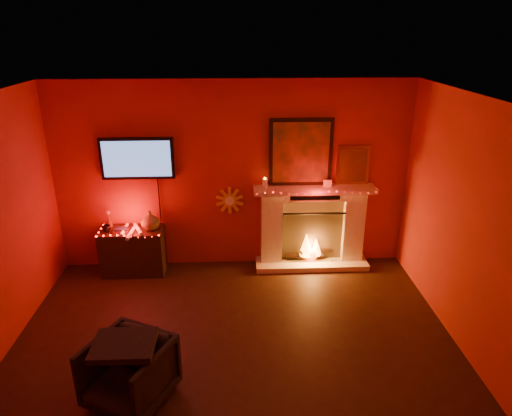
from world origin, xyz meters
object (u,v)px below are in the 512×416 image
(tv, at_px, (137,159))
(console_table, at_px, (134,248))
(sunburst_clock, at_px, (230,201))
(armchair, at_px, (129,373))
(fireplace, at_px, (312,219))

(tv, xyz_separation_m, console_table, (-0.13, -0.19, -1.27))
(sunburst_clock, distance_m, armchair, 2.94)
(fireplace, height_order, console_table, fireplace)
(tv, relative_size, armchair, 1.74)
(tv, distance_m, sunburst_clock, 1.41)
(sunburst_clock, distance_m, console_table, 1.53)
(tv, height_order, armchair, tv)
(console_table, bearing_deg, armchair, -79.88)
(fireplace, height_order, armchair, fireplace)
(fireplace, distance_m, sunburst_clock, 1.23)
(tv, xyz_separation_m, armchair, (0.31, -2.67, -1.32))
(fireplace, distance_m, tv, 2.61)
(tv, distance_m, console_table, 1.29)
(console_table, bearing_deg, sunburst_clock, 9.09)
(tv, relative_size, console_table, 1.31)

